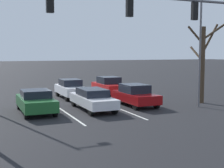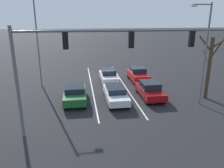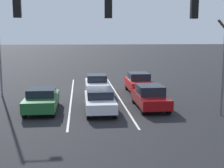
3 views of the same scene
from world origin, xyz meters
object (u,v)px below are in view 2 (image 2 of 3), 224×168
(car_silver_midlane_front, at_px, (115,93))
(car_white_midlane_second, at_px, (109,76))
(traffic_signal_gantry, at_px, (92,52))
(bare_tree_near, at_px, (210,64))
(car_red_leftlane_second, at_px, (138,74))
(car_darkgreen_rightlane_front, at_px, (75,94))
(street_lamp_left_shoulder, at_px, (204,49))
(car_maroon_leftlane_front, at_px, (150,90))
(street_lamp_right_shoulder, at_px, (38,36))

(car_silver_midlane_front, xyz_separation_m, car_white_midlane_second, (-0.14, -5.70, 0.06))
(traffic_signal_gantry, relative_size, bare_tree_near, 2.20)
(car_silver_midlane_front, distance_m, car_white_midlane_second, 5.70)
(car_silver_midlane_front, height_order, car_red_leftlane_second, car_red_leftlane_second)
(traffic_signal_gantry, bearing_deg, car_red_leftlane_second, -118.23)
(bare_tree_near, bearing_deg, car_silver_midlane_front, -3.19)
(car_darkgreen_rightlane_front, xyz_separation_m, car_white_midlane_second, (-3.70, -5.29, 0.06))
(car_red_leftlane_second, relative_size, traffic_signal_gantry, 0.31)
(car_white_midlane_second, bearing_deg, car_silver_midlane_front, 88.55)
(car_red_leftlane_second, bearing_deg, street_lamp_left_shoulder, 113.44)
(car_maroon_leftlane_front, relative_size, traffic_signal_gantry, 0.33)
(car_white_midlane_second, xyz_separation_m, bare_tree_near, (-8.27, 6.17, 2.43))
(car_white_midlane_second, distance_m, bare_tree_near, 10.60)
(car_darkgreen_rightlane_front, xyz_separation_m, car_silver_midlane_front, (-3.56, 0.41, 0.00))
(car_maroon_leftlane_front, xyz_separation_m, bare_tree_near, (-5.13, 0.88, 2.47))
(car_maroon_leftlane_front, bearing_deg, car_white_midlane_second, -59.31)
(traffic_signal_gantry, bearing_deg, bare_tree_near, -156.54)
(car_white_midlane_second, bearing_deg, street_lamp_left_shoulder, 131.96)
(car_maroon_leftlane_front, xyz_separation_m, street_lamp_left_shoulder, (-3.59, 2.20, 3.96))
(street_lamp_right_shoulder, bearing_deg, car_darkgreen_rightlane_front, 123.75)
(traffic_signal_gantry, height_order, street_lamp_right_shoulder, street_lamp_right_shoulder)
(car_maroon_leftlane_front, xyz_separation_m, street_lamp_right_shoulder, (10.38, -5.30, 4.55))
(car_silver_midlane_front, bearing_deg, traffic_signal_gantry, 66.02)
(car_maroon_leftlane_front, height_order, car_red_leftlane_second, car_red_leftlane_second)
(car_silver_midlane_front, distance_m, street_lamp_left_shoulder, 8.14)
(car_silver_midlane_front, bearing_deg, street_lamp_right_shoulder, -38.82)
(car_white_midlane_second, height_order, street_lamp_right_shoulder, street_lamp_right_shoulder)
(traffic_signal_gantry, xyz_separation_m, bare_tree_near, (-10.69, -4.64, -1.99))
(street_lamp_left_shoulder, bearing_deg, bare_tree_near, -139.52)
(car_darkgreen_rightlane_front, distance_m, car_silver_midlane_front, 3.58)
(car_maroon_leftlane_front, bearing_deg, bare_tree_near, 170.27)
(car_maroon_leftlane_front, bearing_deg, car_darkgreen_rightlane_front, 0.02)
(bare_tree_near, bearing_deg, street_lamp_right_shoulder, -21.73)
(car_white_midlane_second, height_order, car_red_leftlane_second, car_red_leftlane_second)
(traffic_signal_gantry, bearing_deg, street_lamp_right_shoulder, -65.95)
(street_lamp_right_shoulder, bearing_deg, bare_tree_near, 158.27)
(car_darkgreen_rightlane_front, relative_size, car_silver_midlane_front, 0.92)
(car_white_midlane_second, relative_size, car_red_leftlane_second, 1.03)
(car_silver_midlane_front, xyz_separation_m, street_lamp_left_shoulder, (-6.87, 1.79, 3.98))
(car_silver_midlane_front, bearing_deg, car_maroon_leftlane_front, -172.87)
(street_lamp_right_shoulder, distance_m, bare_tree_near, 16.83)
(car_maroon_leftlane_front, height_order, street_lamp_left_shoulder, street_lamp_left_shoulder)
(car_maroon_leftlane_front, bearing_deg, car_silver_midlane_front, 7.13)
(street_lamp_left_shoulder, bearing_deg, car_red_leftlane_second, -66.56)
(car_darkgreen_rightlane_front, height_order, car_white_midlane_second, car_white_midlane_second)
(street_lamp_right_shoulder, height_order, bare_tree_near, street_lamp_right_shoulder)
(car_silver_midlane_front, height_order, traffic_signal_gantry, traffic_signal_gantry)
(car_red_leftlane_second, bearing_deg, street_lamp_right_shoulder, 0.45)
(car_maroon_leftlane_front, bearing_deg, street_lamp_left_shoulder, 148.53)
(car_maroon_leftlane_front, xyz_separation_m, traffic_signal_gantry, (5.55, 5.52, 4.46))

